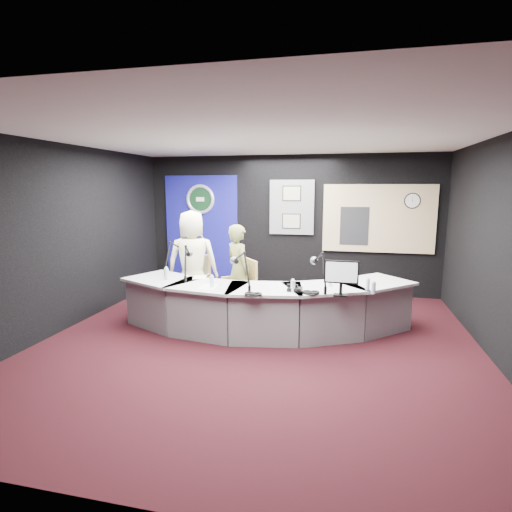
% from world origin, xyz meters
% --- Properties ---
extents(ground, '(6.00, 6.00, 0.00)m').
position_xyz_m(ground, '(0.00, 0.00, 0.00)').
color(ground, black).
rests_on(ground, ground).
extents(ceiling, '(6.00, 6.00, 0.02)m').
position_xyz_m(ceiling, '(0.00, 0.00, 2.80)').
color(ceiling, silver).
rests_on(ceiling, ground).
extents(wall_back, '(6.00, 0.02, 2.80)m').
position_xyz_m(wall_back, '(0.00, 3.00, 1.40)').
color(wall_back, black).
rests_on(wall_back, ground).
extents(wall_front, '(6.00, 0.02, 2.80)m').
position_xyz_m(wall_front, '(0.00, -3.00, 1.40)').
color(wall_front, black).
rests_on(wall_front, ground).
extents(wall_left, '(0.02, 6.00, 2.80)m').
position_xyz_m(wall_left, '(-3.00, 0.00, 1.40)').
color(wall_left, black).
rests_on(wall_left, ground).
extents(wall_right, '(0.02, 6.00, 2.80)m').
position_xyz_m(wall_right, '(3.00, 0.00, 1.40)').
color(wall_right, black).
rests_on(wall_right, ground).
extents(broadcast_desk, '(4.50, 1.90, 0.75)m').
position_xyz_m(broadcast_desk, '(-0.05, 0.55, 0.38)').
color(broadcast_desk, '#B1B3B5').
rests_on(broadcast_desk, ground).
extents(backdrop_panel, '(1.60, 0.05, 2.30)m').
position_xyz_m(backdrop_panel, '(-1.90, 2.97, 1.25)').
color(backdrop_panel, navy).
rests_on(backdrop_panel, wall_back).
extents(agency_seal, '(0.63, 0.07, 0.63)m').
position_xyz_m(agency_seal, '(-1.90, 2.93, 1.90)').
color(agency_seal, silver).
rests_on(agency_seal, backdrop_panel).
extents(seal_center, '(0.48, 0.01, 0.48)m').
position_xyz_m(seal_center, '(-1.90, 2.94, 1.90)').
color(seal_center, black).
rests_on(seal_center, backdrop_panel).
extents(pinboard, '(0.90, 0.04, 1.10)m').
position_xyz_m(pinboard, '(0.05, 2.97, 1.75)').
color(pinboard, slate).
rests_on(pinboard, wall_back).
extents(framed_photo_upper, '(0.34, 0.02, 0.27)m').
position_xyz_m(framed_photo_upper, '(0.05, 2.94, 2.03)').
color(framed_photo_upper, gray).
rests_on(framed_photo_upper, pinboard).
extents(framed_photo_lower, '(0.34, 0.02, 0.27)m').
position_xyz_m(framed_photo_lower, '(0.05, 2.94, 1.47)').
color(framed_photo_lower, gray).
rests_on(framed_photo_lower, pinboard).
extents(booth_window_frame, '(2.12, 0.06, 1.32)m').
position_xyz_m(booth_window_frame, '(1.75, 2.97, 1.55)').
color(booth_window_frame, tan).
rests_on(booth_window_frame, wall_back).
extents(booth_glow, '(2.00, 0.02, 1.20)m').
position_xyz_m(booth_glow, '(1.75, 2.96, 1.55)').
color(booth_glow, beige).
rests_on(booth_glow, booth_window_frame).
extents(equipment_rack, '(0.55, 0.02, 0.75)m').
position_xyz_m(equipment_rack, '(1.30, 2.94, 1.40)').
color(equipment_rack, black).
rests_on(equipment_rack, booth_window_frame).
extents(wall_clock, '(0.28, 0.01, 0.28)m').
position_xyz_m(wall_clock, '(2.35, 2.94, 1.90)').
color(wall_clock, white).
rests_on(wall_clock, booth_window_frame).
extents(armchair_left, '(0.59, 0.59, 1.01)m').
position_xyz_m(armchair_left, '(-1.42, 1.23, 0.50)').
color(armchair_left, tan).
rests_on(armchair_left, ground).
extents(armchair_right, '(0.80, 0.80, 1.01)m').
position_xyz_m(armchair_right, '(-0.57, 1.13, 0.51)').
color(armchair_right, tan).
rests_on(armchair_right, ground).
extents(draped_jacket, '(0.50, 0.12, 0.70)m').
position_xyz_m(draped_jacket, '(-1.45, 1.48, 0.62)').
color(draped_jacket, '#6C6A5B').
rests_on(draped_jacket, armchair_left).
extents(person_man, '(0.98, 0.76, 1.77)m').
position_xyz_m(person_man, '(-1.42, 1.23, 0.88)').
color(person_man, '#FCF8CA').
rests_on(person_man, ground).
extents(person_woman, '(0.66, 0.66, 1.56)m').
position_xyz_m(person_woman, '(-0.57, 1.13, 0.78)').
color(person_woman, olive).
rests_on(person_woman, ground).
extents(computer_monitor, '(0.40, 0.03, 0.27)m').
position_xyz_m(computer_monitor, '(1.11, 0.03, 1.07)').
color(computer_monitor, black).
rests_on(computer_monitor, broadcast_desk).
extents(desk_phone, '(0.20, 0.17, 0.05)m').
position_xyz_m(desk_phone, '(0.50, 0.15, 0.78)').
color(desk_phone, black).
rests_on(desk_phone, broadcast_desk).
extents(headphones_near, '(0.22, 0.22, 0.04)m').
position_xyz_m(headphones_near, '(0.72, 0.06, 0.77)').
color(headphones_near, black).
rests_on(headphones_near, broadcast_desk).
extents(headphones_far, '(0.22, 0.22, 0.04)m').
position_xyz_m(headphones_far, '(-0.01, -0.20, 0.77)').
color(headphones_far, black).
rests_on(headphones_far, broadcast_desk).
extents(paper_stack, '(0.27, 0.33, 0.00)m').
position_xyz_m(paper_stack, '(-1.08, 0.65, 0.75)').
color(paper_stack, white).
rests_on(paper_stack, broadcast_desk).
extents(notepad, '(0.25, 0.34, 0.00)m').
position_xyz_m(notepad, '(-0.74, 0.08, 0.75)').
color(notepad, white).
rests_on(notepad, broadcast_desk).
extents(boom_mic_a, '(0.18, 0.74, 0.60)m').
position_xyz_m(boom_mic_a, '(-1.62, 0.92, 1.05)').
color(boom_mic_a, black).
rests_on(boom_mic_a, broadcast_desk).
extents(boom_mic_b, '(0.29, 0.72, 0.60)m').
position_xyz_m(boom_mic_b, '(-1.25, 0.57, 1.05)').
color(boom_mic_b, black).
rests_on(boom_mic_b, broadcast_desk).
extents(boom_mic_c, '(0.48, 0.63, 0.60)m').
position_xyz_m(boom_mic_c, '(-0.27, 0.16, 1.05)').
color(boom_mic_c, black).
rests_on(boom_mic_c, broadcast_desk).
extents(boom_mic_d, '(0.32, 0.71, 0.60)m').
position_xyz_m(boom_mic_d, '(0.81, 0.37, 1.05)').
color(boom_mic_d, black).
rests_on(boom_mic_d, broadcast_desk).
extents(water_bottles, '(3.16, 0.51, 0.18)m').
position_xyz_m(water_bottles, '(-0.02, 0.31, 0.84)').
color(water_bottles, silver).
rests_on(water_bottles, broadcast_desk).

